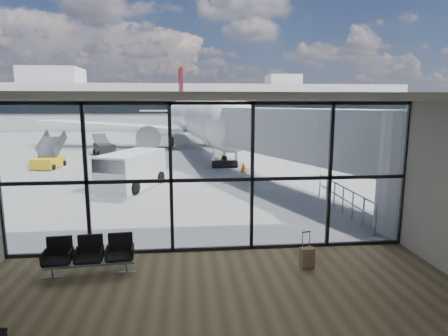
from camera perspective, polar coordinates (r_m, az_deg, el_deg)
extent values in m
plane|color=slate|center=(51.01, -4.84, 4.70)|extent=(220.00, 220.00, 0.00)
cube|color=brown|center=(8.15, 0.28, -23.02)|extent=(12.00, 8.00, 0.01)
cube|color=silver|center=(6.85, 0.31, 10.47)|extent=(12.00, 8.00, 0.02)
cube|color=white|center=(11.05, -1.85, -1.57)|extent=(12.00, 0.04, 4.50)
cube|color=black|center=(11.68, -1.79, -12.17)|extent=(12.00, 0.12, 0.10)
cube|color=black|center=(11.06, -1.85, -1.82)|extent=(12.00, 0.12, 0.10)
cube|color=black|center=(10.84, -1.91, 9.86)|extent=(12.00, 0.12, 0.10)
cube|color=black|center=(11.40, -20.22, -1.82)|extent=(0.10, 0.12, 4.50)
cube|color=black|center=(11.04, -8.08, -1.67)|extent=(0.10, 0.12, 4.50)
cube|color=black|center=(11.19, 4.29, -1.45)|extent=(0.10, 0.12, 4.50)
cube|color=black|center=(11.84, 15.81, -1.18)|extent=(0.10, 0.12, 4.50)
cube|color=black|center=(12.91, 25.78, -0.90)|extent=(0.10, 0.12, 4.50)
cylinder|color=#ACAFB2|center=(14.41, 27.76, -0.65)|extent=(2.80, 2.80, 4.20)
cube|color=#ACAFB2|center=(19.59, 10.00, 5.42)|extent=(7.45, 14.81, 2.40)
cube|color=#ACAFB2|center=(25.99, 0.13, 6.59)|extent=(2.60, 2.20, 2.60)
cylinder|color=gray|center=(26.12, -1.62, 1.97)|extent=(0.20, 0.20, 1.80)
cylinder|color=gray|center=(26.28, 1.87, 2.01)|extent=(0.20, 0.20, 1.80)
cylinder|color=black|center=(26.28, 0.13, 0.59)|extent=(1.80, 0.56, 0.56)
cylinder|color=gray|center=(13.77, 22.09, -7.31)|extent=(0.06, 0.06, 1.10)
cylinder|color=gray|center=(14.54, 20.45, -6.32)|extent=(0.06, 0.06, 1.10)
cylinder|color=gray|center=(15.32, 18.98, -5.43)|extent=(0.06, 0.06, 1.10)
cylinder|color=gray|center=(16.11, 17.66, -4.63)|extent=(0.06, 0.06, 1.10)
cylinder|color=gray|center=(16.92, 16.46, -3.89)|extent=(0.06, 0.06, 1.10)
cylinder|color=gray|center=(17.73, 15.38, -3.23)|extent=(0.06, 0.06, 1.10)
cylinder|color=gray|center=(18.55, 14.39, -2.62)|extent=(0.06, 0.06, 1.10)
cylinder|color=gray|center=(16.00, 17.75, -2.78)|extent=(0.06, 5.40, 0.06)
cylinder|color=gray|center=(16.10, 17.67, -4.45)|extent=(0.06, 5.40, 0.06)
cube|color=#A2A29D|center=(72.82, -5.15, 9.33)|extent=(80.00, 12.00, 8.00)
cube|color=black|center=(66.72, -5.10, 9.30)|extent=(80.00, 0.20, 2.40)
cube|color=#A2A29D|center=(76.93, -24.67, 12.63)|extent=(10.00, 8.00, 3.00)
cube|color=#A2A29D|center=(75.32, 8.99, 13.07)|extent=(6.00, 6.00, 2.00)
cylinder|color=#382619|center=(91.29, -30.66, 6.54)|extent=(0.50, 0.50, 3.06)
sphere|color=black|center=(91.24, -30.86, 8.88)|extent=(5.61, 5.61, 5.61)
cylinder|color=#382619|center=(88.93, -27.14, 6.90)|extent=(0.50, 0.50, 3.42)
sphere|color=black|center=(88.90, -27.35, 9.58)|extent=(6.27, 6.27, 6.27)
cylinder|color=#382619|center=(86.94, -23.42, 6.89)|extent=(0.50, 0.50, 2.70)
sphere|color=black|center=(86.89, -23.56, 9.06)|extent=(4.95, 4.95, 4.95)
cylinder|color=#382619|center=(85.32, -19.56, 7.20)|extent=(0.50, 0.50, 3.06)
sphere|color=black|center=(85.27, -19.70, 9.71)|extent=(5.61, 5.61, 5.61)
cylinder|color=#382619|center=(84.08, -15.56, 7.50)|extent=(0.50, 0.50, 3.42)
sphere|color=black|center=(84.05, -15.69, 10.35)|extent=(6.27, 6.27, 6.27)
cube|color=gray|center=(10.66, -19.77, -13.82)|extent=(2.27, 0.26, 0.04)
cube|color=black|center=(10.74, -24.00, -12.78)|extent=(0.68, 0.65, 0.08)
cube|color=black|center=(10.91, -23.74, -10.90)|extent=(0.64, 0.12, 0.57)
cube|color=black|center=(10.58, -19.83, -12.84)|extent=(0.68, 0.65, 0.08)
cube|color=black|center=(10.75, -19.66, -10.94)|extent=(0.64, 0.12, 0.57)
cube|color=black|center=(10.48, -15.56, -12.85)|extent=(0.68, 0.65, 0.08)
cube|color=black|center=(10.65, -15.48, -10.92)|extent=(0.64, 0.12, 0.57)
cylinder|color=gray|center=(10.91, -24.69, -14.34)|extent=(0.06, 0.06, 0.26)
cylinder|color=gray|center=(10.59, -14.62, -14.46)|extent=(0.06, 0.06, 0.26)
cube|color=#7C6345|center=(10.67, 12.53, -13.20)|extent=(0.39, 0.27, 0.55)
cube|color=#7C6345|center=(10.57, 12.82, -13.45)|extent=(0.31, 0.08, 0.41)
cylinder|color=gray|center=(10.54, 11.88, -10.71)|extent=(0.02, 0.02, 0.46)
cylinder|color=gray|center=(10.63, 12.90, -10.58)|extent=(0.02, 0.02, 0.46)
cube|color=black|center=(10.51, 12.44, -9.49)|extent=(0.25, 0.06, 0.02)
cylinder|color=black|center=(10.82, 11.74, -14.38)|extent=(0.04, 0.06, 0.06)
cylinder|color=black|center=(10.90, 12.75, -14.23)|extent=(0.04, 0.06, 0.06)
cylinder|color=white|center=(40.13, -3.97, 7.74)|extent=(7.20, 30.78, 3.77)
sphere|color=white|center=(25.13, 1.05, 6.60)|extent=(3.77, 3.77, 3.77)
cone|color=white|center=(57.81, -6.53, 8.59)|extent=(4.43, 6.50, 3.77)
cube|color=black|center=(25.70, 0.74, 7.81)|extent=(2.36, 1.47, 0.51)
cube|color=white|center=(40.88, -16.33, 6.19)|extent=(15.66, 6.44, 1.21)
cylinder|color=black|center=(38.82, -11.50, 4.71)|extent=(2.52, 3.68, 2.14)
cube|color=white|center=(57.07, -9.77, 8.60)|extent=(5.75, 2.36, 0.18)
cube|color=white|center=(43.24, 7.35, 6.67)|extent=(15.33, 9.48, 1.21)
cylinder|color=black|center=(40.35, 3.76, 5.07)|extent=(2.52, 3.68, 2.14)
cube|color=white|center=(57.72, -3.22, 8.74)|extent=(5.89, 3.52, 0.18)
cube|color=maroon|center=(57.85, -6.59, 11.92)|extent=(0.74, 3.88, 6.11)
cylinder|color=gray|center=(27.33, 0.07, 1.92)|extent=(0.20, 0.20, 1.43)
cylinder|color=black|center=(27.38, 0.07, 1.18)|extent=(0.33, 0.74, 0.71)
cylinder|color=black|center=(40.50, -8.03, 4.00)|extent=(0.57, 1.02, 0.98)
cylinder|color=black|center=(41.30, -0.10, 4.20)|extent=(0.57, 1.02, 0.98)
cube|color=silver|center=(20.54, -13.84, -0.29)|extent=(3.39, 4.76, 1.90)
cube|color=black|center=(19.10, -16.32, 0.45)|extent=(2.10, 1.73, 0.66)
cylinder|color=black|center=(19.98, -18.17, -2.57)|extent=(0.47, 0.70, 0.66)
cylinder|color=black|center=(18.98, -13.42, -2.97)|extent=(0.47, 0.70, 0.66)
cylinder|color=black|center=(22.33, -14.07, -1.12)|extent=(0.47, 0.70, 0.66)
cylinder|color=black|center=(21.45, -9.69, -1.40)|extent=(0.47, 0.70, 0.66)
cube|color=black|center=(34.49, -17.77, 2.77)|extent=(2.39, 3.18, 0.96)
cube|color=black|center=(35.54, -18.21, 4.11)|extent=(2.02, 2.66, 0.99)
cylinder|color=black|center=(33.45, -18.54, 2.03)|extent=(0.37, 0.52, 0.48)
cylinder|color=black|center=(33.73, -16.30, 2.20)|extent=(0.37, 0.52, 0.48)
cylinder|color=black|center=(35.33, -19.14, 2.38)|extent=(0.37, 0.52, 0.48)
cylinder|color=black|center=(35.59, -17.00, 2.54)|extent=(0.37, 0.52, 0.48)
cube|color=gold|center=(28.95, -25.15, 0.80)|extent=(1.64, 2.59, 0.71)
cube|color=gray|center=(29.47, -24.72, 2.97)|extent=(1.42, 2.11, 1.30)
cylinder|color=black|center=(28.51, -27.15, 0.12)|extent=(0.21, 0.40, 0.39)
cylinder|color=black|center=(27.90, -24.57, 0.12)|extent=(0.21, 0.40, 0.39)
cylinder|color=black|center=(30.07, -25.64, 0.68)|extent=(0.21, 0.40, 0.39)
cylinder|color=black|center=(29.49, -23.17, 0.69)|extent=(0.21, 0.40, 0.39)
cube|color=#D15F0B|center=(24.57, 2.99, -0.62)|extent=(0.47, 0.47, 0.03)
cone|color=#D15F0B|center=(24.52, 3.00, 0.12)|extent=(0.45, 0.45, 0.67)
cube|color=orange|center=(28.28, -0.31, 0.76)|extent=(0.48, 0.48, 0.03)
cone|color=orange|center=(28.23, -0.31, 1.41)|extent=(0.46, 0.46, 0.69)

